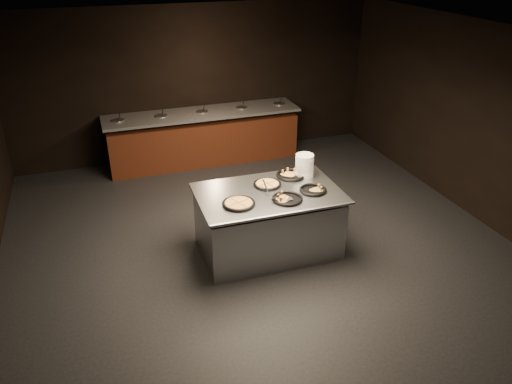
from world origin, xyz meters
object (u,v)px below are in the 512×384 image
at_px(plate_stack, 304,165).
at_px(pan_cheese_whole, 267,184).
at_px(pan_veggie_whole, 239,203).
at_px(serving_counter, 268,223).

relative_size(plate_stack, pan_cheese_whole, 0.80).
distance_m(pan_veggie_whole, pan_cheese_whole, 0.67).
bearing_deg(plate_stack, serving_counter, -153.04).
xyz_separation_m(plate_stack, pan_cheese_whole, (-0.61, -0.15, -0.13)).
xyz_separation_m(serving_counter, plate_stack, (0.67, 0.34, 0.63)).
relative_size(pan_veggie_whole, pan_cheese_whole, 1.11).
bearing_deg(serving_counter, pan_cheese_whole, 74.63).
height_order(plate_stack, pan_veggie_whole, plate_stack).
bearing_deg(serving_counter, plate_stack, 27.73).
bearing_deg(pan_cheese_whole, serving_counter, -106.15).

